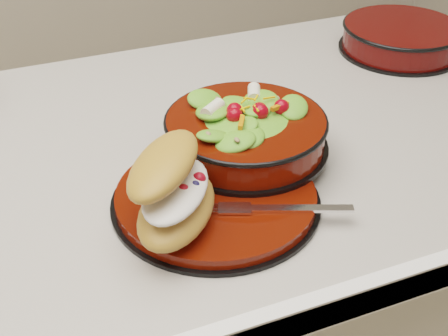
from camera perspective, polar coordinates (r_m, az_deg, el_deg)
name	(u,v)px	position (r m, az deg, el deg)	size (l,w,h in m)	color
island_counter	(216,330)	(1.26, -0.72, -14.61)	(1.24, 0.74, 0.90)	silver
dinner_plate	(217,198)	(0.83, -0.68, -2.74)	(0.28, 0.28, 0.02)	black
salad_bowl	(246,126)	(0.89, 2.00, 3.84)	(0.24, 0.24, 0.10)	black
croissant	(174,190)	(0.75, -4.58, -1.98)	(0.16, 0.19, 0.10)	#B08035
fork	(281,209)	(0.79, 5.22, -3.71)	(0.17, 0.08, 0.00)	silver
extra_bowl	(401,37)	(1.30, 15.91, 11.48)	(0.24, 0.24, 0.05)	black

